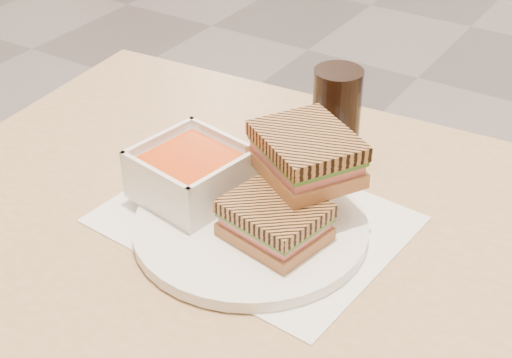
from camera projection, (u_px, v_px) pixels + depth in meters
The scene contains 7 objects.
main_table at pixel (345, 320), 0.98m from camera, with size 1.25×0.79×0.75m.
tray_liner at pixel (255, 220), 0.96m from camera, with size 0.38×0.31×0.00m.
plate at pixel (250, 227), 0.94m from camera, with size 0.29×0.29×0.02m.
soup_bowl at pixel (191, 175), 0.97m from camera, with size 0.14×0.14×0.07m.
panini_lower at pixel (275, 220), 0.89m from camera, with size 0.13×0.11×0.05m.
panini_upper at pixel (306, 154), 0.92m from camera, with size 0.16×0.15×0.06m.
cola_glass at pixel (336, 118), 1.04m from camera, with size 0.07×0.07×0.14m.
Camera 1 is at (0.42, -2.65, 1.33)m, focal length 53.24 mm.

